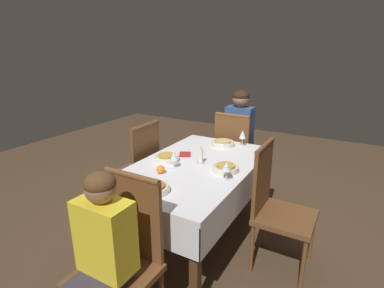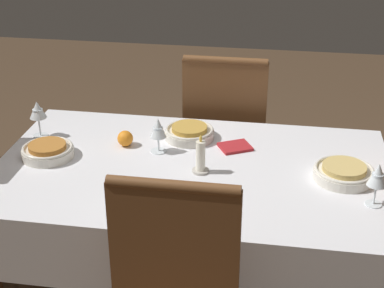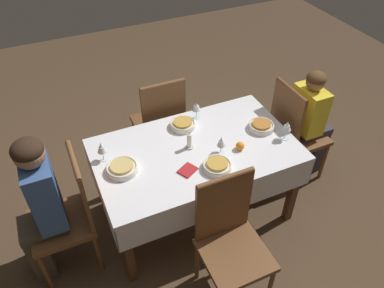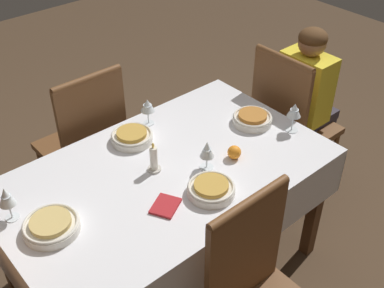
{
  "view_description": "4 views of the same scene",
  "coord_description": "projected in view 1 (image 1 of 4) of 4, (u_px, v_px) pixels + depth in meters",
  "views": [
    {
      "loc": [
        2.05,
        1.14,
        1.68
      ],
      "look_at": [
        -0.07,
        -0.07,
        0.89
      ],
      "focal_mm": 28.0,
      "sensor_mm": 36.0,
      "label": 1
    },
    {
      "loc": [
        -0.32,
        1.97,
        1.82
      ],
      "look_at": [
        -0.01,
        0.06,
        0.86
      ],
      "focal_mm": 55.0,
      "sensor_mm": 36.0,
      "label": 2
    },
    {
      "loc": [
        -0.89,
        -1.91,
        2.62
      ],
      "look_at": [
        -0.07,
        -0.07,
        0.87
      ],
      "focal_mm": 35.0,
      "sensor_mm": 36.0,
      "label": 3
    },
    {
      "loc": [
        -1.02,
        -1.36,
        2.15
      ],
      "look_at": [
        0.1,
        -0.07,
        0.88
      ],
      "focal_mm": 45.0,
      "sensor_mm": 36.0,
      "label": 4
    }
  ],
  "objects": [
    {
      "name": "bowl_north",
      "position": [
        226.0,
        168.0,
        2.37
      ],
      "size": [
        0.21,
        0.21,
        0.06
      ],
      "color": "silver",
      "rests_on": "dining_table"
    },
    {
      "name": "bowl_west",
      "position": [
        223.0,
        143.0,
        2.98
      ],
      "size": [
        0.23,
        0.23,
        0.06
      ],
      "color": "silver",
      "rests_on": "dining_table"
    },
    {
      "name": "chair_west",
      "position": [
        235.0,
        152.0,
        3.42
      ],
      "size": [
        0.43,
        0.43,
        1.0
      ],
      "rotation": [
        0.0,
        0.0,
        -1.57
      ],
      "color": "brown",
      "rests_on": "ground_plane"
    },
    {
      "name": "chair_east",
      "position": [
        123.0,
        254.0,
        1.73
      ],
      "size": [
        0.43,
        0.43,
        1.0
      ],
      "rotation": [
        0.0,
        0.0,
        1.57
      ],
      "color": "brown",
      "rests_on": "ground_plane"
    },
    {
      "name": "chair_north",
      "position": [
        276.0,
        203.0,
        2.29
      ],
      "size": [
        0.43,
        0.43,
        1.0
      ],
      "rotation": [
        0.0,
        0.0,
        3.14
      ],
      "color": "brown",
      "rests_on": "ground_plane"
    },
    {
      "name": "napkin_red_folded",
      "position": [
        185.0,
        154.0,
        2.73
      ],
      "size": [
        0.16,
        0.15,
        0.01
      ],
      "rotation": [
        0.0,
        0.0,
        0.49
      ],
      "color": "#AD2328",
      "rests_on": "dining_table"
    },
    {
      "name": "ground_plane",
      "position": [
        195.0,
        239.0,
        2.75
      ],
      "size": [
        8.0,
        8.0,
        0.0
      ],
      "primitive_type": "plane",
      "color": "#4C3826"
    },
    {
      "name": "chair_south",
      "position": [
        138.0,
        168.0,
        2.96
      ],
      "size": [
        0.43,
        0.43,
        1.0
      ],
      "color": "brown",
      "rests_on": "ground_plane"
    },
    {
      "name": "wine_glass_south",
      "position": [
        174.0,
        156.0,
        2.41
      ],
      "size": [
        0.07,
        0.07,
        0.15
      ],
      "color": "white",
      "rests_on": "dining_table"
    },
    {
      "name": "orange_fruit",
      "position": [
        161.0,
        169.0,
        2.33
      ],
      "size": [
        0.07,
        0.07,
        0.07
      ],
      "primitive_type": "sphere",
      "color": "orange",
      "rests_on": "dining_table"
    },
    {
      "name": "wine_glass_west",
      "position": [
        243.0,
        135.0,
        2.95
      ],
      "size": [
        0.07,
        0.07,
        0.16
      ],
      "color": "white",
      "rests_on": "dining_table"
    },
    {
      "name": "bowl_east",
      "position": [
        154.0,
        188.0,
        2.03
      ],
      "size": [
        0.21,
        0.21,
        0.06
      ],
      "color": "silver",
      "rests_on": "dining_table"
    },
    {
      "name": "dining_table",
      "position": [
        195.0,
        174.0,
        2.55
      ],
      "size": [
        1.53,
        0.92,
        0.74
      ],
      "color": "silver",
      "rests_on": "ground_plane"
    },
    {
      "name": "person_child_yellow",
      "position": [
        99.0,
        263.0,
        1.57
      ],
      "size": [
        0.33,
        0.3,
        1.09
      ],
      "rotation": [
        0.0,
        0.0,
        1.57
      ],
      "color": "#383342",
      "rests_on": "ground_plane"
    },
    {
      "name": "wine_glass_north",
      "position": [
        227.0,
        167.0,
        2.18
      ],
      "size": [
        0.08,
        0.08,
        0.14
      ],
      "color": "white",
      "rests_on": "dining_table"
    },
    {
      "name": "bowl_south",
      "position": [
        167.0,
        158.0,
        2.59
      ],
      "size": [
        0.21,
        0.21,
        0.06
      ],
      "color": "silver",
      "rests_on": "dining_table"
    },
    {
      "name": "person_adult_denim",
      "position": [
        240.0,
        135.0,
        3.5
      ],
      "size": [
        0.34,
        0.3,
        1.23
      ],
      "rotation": [
        0.0,
        0.0,
        -1.57
      ],
      "color": "#4C4233",
      "rests_on": "ground_plane"
    },
    {
      "name": "candle_centerpiece",
      "position": [
        201.0,
        157.0,
        2.52
      ],
      "size": [
        0.06,
        0.06,
        0.15
      ],
      "color": "beige",
      "rests_on": "dining_table"
    },
    {
      "name": "wine_glass_east",
      "position": [
        123.0,
        176.0,
        2.0
      ],
      "size": [
        0.07,
        0.07,
        0.16
      ],
      "color": "white",
      "rests_on": "dining_table"
    }
  ]
}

